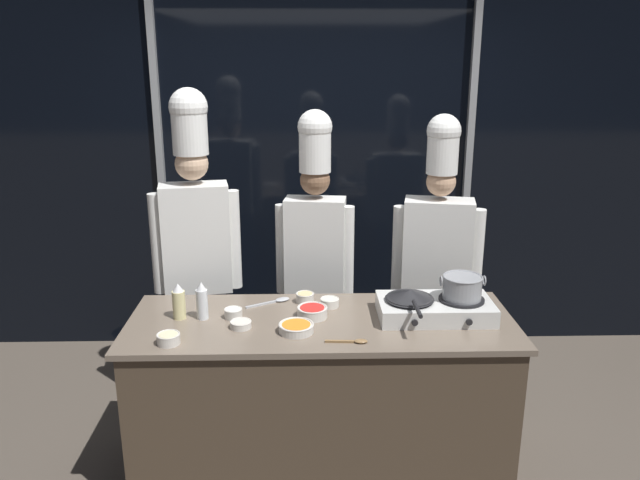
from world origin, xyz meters
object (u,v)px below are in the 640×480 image
(prep_bowl_ginger, at_px, (305,297))
(prep_bowl_rice, at_px, (233,313))
(prep_bowl_bell_pepper, at_px, (312,311))
(chef_sous, at_px, (315,238))
(squeeze_bottle_clear, at_px, (202,301))
(serving_spoon_solid, at_px, (277,301))
(squeeze_bottle_oil, at_px, (179,302))
(serving_spoon_slotted, at_px, (354,341))
(prep_bowl_bean_sprouts, at_px, (330,302))
(prep_bowl_carrots, at_px, (296,327))
(stock_pot, at_px, (462,287))
(prep_bowl_noodles, at_px, (168,338))
(chef_line, at_px, (437,245))
(chef_head, at_px, (196,230))
(prep_bowl_onion, at_px, (241,324))
(portable_stove, at_px, (435,308))
(frying_pan, at_px, (410,295))

(prep_bowl_ginger, height_order, prep_bowl_rice, prep_bowl_ginger)
(prep_bowl_bell_pepper, relative_size, chef_sous, 0.08)
(squeeze_bottle_clear, relative_size, serving_spoon_solid, 0.82)
(serving_spoon_solid, bearing_deg, squeeze_bottle_oil, -157.16)
(prep_bowl_rice, xyz_separation_m, prep_bowl_bell_pepper, (0.40, -0.00, 0.00))
(prep_bowl_rice, height_order, chef_sous, chef_sous)
(serving_spoon_slotted, xyz_separation_m, serving_spoon_solid, (-0.38, 0.51, 0.00))
(prep_bowl_bean_sprouts, distance_m, prep_bowl_carrots, 0.36)
(squeeze_bottle_oil, height_order, prep_bowl_bell_pepper, squeeze_bottle_oil)
(stock_pot, distance_m, prep_bowl_noodles, 1.47)
(prep_bowl_rice, xyz_separation_m, chef_line, (1.18, 0.68, 0.14))
(chef_head, height_order, chef_sous, chef_head)
(stock_pot, xyz_separation_m, prep_bowl_noodles, (-1.43, -0.28, -0.14))
(prep_bowl_bell_pepper, bearing_deg, serving_spoon_slotted, -57.55)
(prep_bowl_bell_pepper, height_order, prep_bowl_onion, prep_bowl_bell_pepper)
(prep_bowl_ginger, relative_size, chef_head, 0.05)
(portable_stove, height_order, prep_bowl_bean_sprouts, portable_stove)
(prep_bowl_carrots, relative_size, serving_spoon_solid, 0.71)
(chef_line, bearing_deg, prep_bowl_onion, 46.74)
(frying_pan, bearing_deg, prep_bowl_onion, -173.16)
(serving_spoon_solid, bearing_deg, chef_head, 140.41)
(squeeze_bottle_clear, height_order, prep_bowl_noodles, squeeze_bottle_clear)
(frying_pan, xyz_separation_m, chef_head, (-1.18, 0.63, 0.17))
(squeeze_bottle_oil, bearing_deg, chef_head, 90.41)
(chef_sous, bearing_deg, prep_bowl_bell_pepper, 95.06)
(prep_bowl_onion, relative_size, chef_head, 0.05)
(prep_bowl_bean_sprouts, height_order, serving_spoon_solid, prep_bowl_bean_sprouts)
(stock_pot, xyz_separation_m, prep_bowl_ginger, (-0.80, 0.21, -0.13))
(prep_bowl_bean_sprouts, xyz_separation_m, prep_bowl_onion, (-0.45, -0.26, -0.01))
(prep_bowl_bean_sprouts, xyz_separation_m, chef_sous, (-0.07, 0.54, 0.20))
(chef_sous, bearing_deg, prep_bowl_rice, 65.03)
(squeeze_bottle_oil, bearing_deg, prep_bowl_ginger, 16.84)
(serving_spoon_solid, bearing_deg, squeeze_bottle_clear, -150.10)
(prep_bowl_carrots, relative_size, chef_head, 0.09)
(squeeze_bottle_clear, xyz_separation_m, prep_bowl_bell_pepper, (0.56, 0.00, -0.06))
(chef_head, bearing_deg, prep_bowl_rice, 104.37)
(squeeze_bottle_oil, xyz_separation_m, prep_bowl_onion, (0.32, -0.12, -0.07))
(prep_bowl_bell_pepper, height_order, chef_sous, chef_sous)
(stock_pot, bearing_deg, serving_spoon_slotted, -153.32)
(prep_bowl_bean_sprouts, relative_size, chef_sous, 0.05)
(prep_bowl_ginger, xyz_separation_m, prep_bowl_onion, (-0.32, -0.32, -0.01))
(squeeze_bottle_oil, relative_size, chef_line, 0.10)
(prep_bowl_noodles, bearing_deg, chef_sous, 54.22)
(stock_pot, relative_size, prep_bowl_onion, 2.15)
(prep_bowl_noodles, height_order, prep_bowl_bean_sprouts, prep_bowl_noodles)
(prep_bowl_carrots, distance_m, serving_spoon_solid, 0.40)
(prep_bowl_rice, bearing_deg, portable_stove, -0.82)
(portable_stove, bearing_deg, prep_bowl_carrots, -167.04)
(stock_pot, bearing_deg, prep_bowl_rice, 179.28)
(prep_bowl_ginger, relative_size, chef_line, 0.05)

